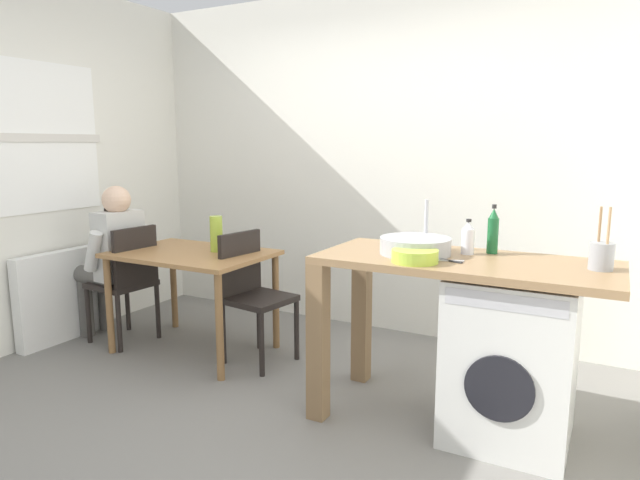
# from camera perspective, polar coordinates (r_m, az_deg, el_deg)

# --- Properties ---
(ground_plane) EXTENTS (5.46, 5.46, 0.00)m
(ground_plane) POSITION_cam_1_polar(r_m,az_deg,el_deg) (3.31, -6.22, -17.26)
(ground_plane) COLOR slate
(wall_back) EXTENTS (4.60, 0.10, 2.70)m
(wall_back) POSITION_cam_1_polar(r_m,az_deg,el_deg) (4.50, 6.29, 7.83)
(wall_back) COLOR silver
(wall_back) RESTS_ON ground_plane
(wall_window_side) EXTENTS (0.12, 3.80, 2.70)m
(wall_window_side) POSITION_cam_1_polar(r_m,az_deg,el_deg) (4.54, -29.69, 6.66)
(wall_window_side) COLOR silver
(wall_window_side) RESTS_ON ground_plane
(radiator) EXTENTS (0.10, 0.80, 0.70)m
(radiator) POSITION_cam_1_polar(r_m,az_deg,el_deg) (4.74, -24.79, -5.18)
(radiator) COLOR white
(radiator) RESTS_ON ground_plane
(dining_table) EXTENTS (1.10, 0.76, 0.74)m
(dining_table) POSITION_cam_1_polar(r_m,az_deg,el_deg) (4.10, -13.04, -2.52)
(dining_table) COLOR #9E7042
(dining_table) RESTS_ON ground_plane
(chair_person_seat) EXTENTS (0.43, 0.43, 0.90)m
(chair_person_seat) POSITION_cam_1_polar(r_m,az_deg,el_deg) (4.43, -19.20, -3.69)
(chair_person_seat) COLOR black
(chair_person_seat) RESTS_ON ground_plane
(chair_opposite) EXTENTS (0.45, 0.45, 0.90)m
(chair_opposite) POSITION_cam_1_polar(r_m,az_deg,el_deg) (3.89, -7.06, -5.07)
(chair_opposite) COLOR black
(chair_opposite) RESTS_ON ground_plane
(seated_person) EXTENTS (0.51, 0.52, 1.20)m
(seated_person) POSITION_cam_1_polar(r_m,az_deg,el_deg) (4.53, -20.58, -1.39)
(seated_person) COLOR #595651
(seated_person) RESTS_ON ground_plane
(kitchen_counter) EXTENTS (1.50, 0.68, 0.92)m
(kitchen_counter) POSITION_cam_1_polar(r_m,az_deg,el_deg) (3.04, 10.59, -4.45)
(kitchen_counter) COLOR olive
(kitchen_counter) RESTS_ON ground_plane
(washing_machine) EXTENTS (0.60, 0.61, 0.86)m
(washing_machine) POSITION_cam_1_polar(r_m,az_deg,el_deg) (3.04, 19.06, -11.41)
(washing_machine) COLOR silver
(washing_machine) RESTS_ON ground_plane
(sink_basin) EXTENTS (0.38, 0.38, 0.09)m
(sink_basin) POSITION_cam_1_polar(r_m,az_deg,el_deg) (3.02, 9.78, -0.60)
(sink_basin) COLOR #9EA0A5
(sink_basin) RESTS_ON kitchen_counter
(tap) EXTENTS (0.02, 0.02, 0.28)m
(tap) POSITION_cam_1_polar(r_m,az_deg,el_deg) (3.17, 10.87, 1.62)
(tap) COLOR #B2B2B7
(tap) RESTS_ON kitchen_counter
(bottle_tall_green) EXTENTS (0.07, 0.07, 0.19)m
(bottle_tall_green) POSITION_cam_1_polar(r_m,az_deg,el_deg) (3.07, 14.99, 0.17)
(bottle_tall_green) COLOR silver
(bottle_tall_green) RESTS_ON kitchen_counter
(bottle_squat_brown) EXTENTS (0.06, 0.06, 0.27)m
(bottle_squat_brown) POSITION_cam_1_polar(r_m,az_deg,el_deg) (3.12, 17.38, 0.85)
(bottle_squat_brown) COLOR #19592D
(bottle_squat_brown) RESTS_ON kitchen_counter
(mixing_bowl) EXTENTS (0.23, 0.23, 0.06)m
(mixing_bowl) POSITION_cam_1_polar(r_m,az_deg,el_deg) (2.81, 9.75, -1.54)
(mixing_bowl) COLOR #A8C63D
(mixing_bowl) RESTS_ON kitchen_counter
(utensil_crock) EXTENTS (0.11, 0.11, 0.30)m
(utensil_crock) POSITION_cam_1_polar(r_m,az_deg,el_deg) (2.91, 26.99, -1.42)
(utensil_crock) COLOR gray
(utensil_crock) RESTS_ON kitchen_counter
(vase) EXTENTS (0.09, 0.09, 0.26)m
(vase) POSITION_cam_1_polar(r_m,az_deg,el_deg) (4.04, -10.63, 0.63)
(vase) COLOR #A8C63D
(vase) RESTS_ON dining_table
(scissors) EXTENTS (0.15, 0.06, 0.01)m
(scissors) POSITION_cam_1_polar(r_m,az_deg,el_deg) (2.87, 13.14, -2.08)
(scissors) COLOR #B2B2B7
(scissors) RESTS_ON kitchen_counter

